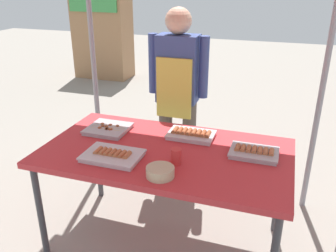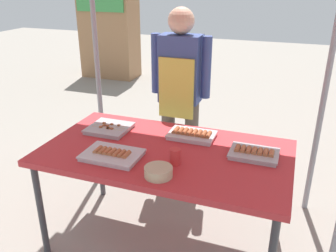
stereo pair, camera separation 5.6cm
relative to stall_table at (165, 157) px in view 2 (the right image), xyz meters
name	(u,v)px [view 2 (the right image)]	position (x,y,z in m)	size (l,w,h in m)	color
ground_plane	(166,241)	(0.00, 0.00, -0.70)	(18.00, 18.00, 0.00)	gray
stall_table	(165,157)	(0.00, 0.00, 0.00)	(1.60, 0.90, 0.75)	#C63338
tray_grilled_sausages	(192,135)	(0.11, 0.25, 0.07)	(0.32, 0.22, 0.05)	silver
tray_meat_skewers	(109,128)	(-0.50, 0.16, 0.07)	(0.29, 0.28, 0.04)	#ADADB2
tray_pork_links	(254,153)	(0.55, 0.11, 0.07)	(0.30, 0.22, 0.05)	#ADADB2
tray_spring_rolls	(112,155)	(-0.28, -0.21, 0.07)	(0.36, 0.25, 0.05)	silver
condiment_bowl	(158,172)	(0.08, -0.32, 0.08)	(0.16, 0.16, 0.06)	#BFB28C
drink_cup_near_edge	(175,156)	(0.12, -0.15, 0.10)	(0.07, 0.07, 0.10)	red
vendor_woman	(180,86)	(-0.18, 0.84, 0.23)	(0.52, 0.23, 1.57)	#595147
neighbor_stall_right	(109,29)	(-2.60, 4.02, 0.18)	(1.01, 0.57, 1.74)	#9E724C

